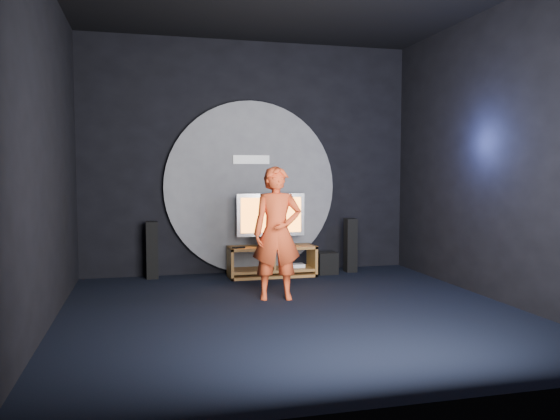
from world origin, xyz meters
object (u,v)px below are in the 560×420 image
object	(u,v)px
media_console	(272,263)
tv	(271,217)
tower_speaker_left	(152,250)
player	(277,233)
tower_speaker_right	(350,245)
subwoofer	(326,263)

from	to	relation	value
media_console	tv	world-z (taller)	tv
tower_speaker_left	player	world-z (taller)	player
media_console	player	bearing A→B (deg)	-100.96
tower_speaker_left	tower_speaker_right	bearing A→B (deg)	-3.73
tower_speaker_right	subwoofer	size ratio (longest dim) A/B	2.52
tv	tower_speaker_left	distance (m)	1.78
tv	player	xyz separation A→B (m)	(-0.27, -1.48, -0.07)
tv	subwoofer	world-z (taller)	tv
tower_speaker_right	player	world-z (taller)	player
tower_speaker_left	player	size ratio (longest dim) A/B	0.51
tower_speaker_left	tower_speaker_right	size ratio (longest dim) A/B	1.00
media_console	subwoofer	bearing A→B (deg)	1.37
tower_speaker_left	tower_speaker_right	xyz separation A→B (m)	(2.97, -0.19, 0.00)
player	tv	bearing A→B (deg)	87.94
tv	tower_speaker_right	xyz separation A→B (m)	(1.26, 0.01, -0.46)
tower_speaker_left	tower_speaker_right	world-z (taller)	same
tower_speaker_left	player	distance (m)	2.25
player	tower_speaker_right	bearing A→B (deg)	52.31
media_console	subwoofer	world-z (taller)	media_console
tower_speaker_right	player	bearing A→B (deg)	-135.82
tower_speaker_right	player	xyz separation A→B (m)	(-1.52, -1.48, 0.39)
tv	player	bearing A→B (deg)	-100.19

